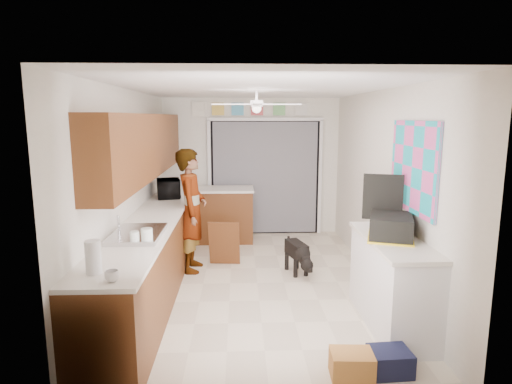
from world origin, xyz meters
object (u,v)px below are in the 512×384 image
object	(u,v)px
paper_towel_roll	(93,257)
cardboard_box	(352,365)
microwave	(169,188)
cup	(112,276)
suitcase	(391,227)
man	(192,210)
dog	(296,256)
navy_crate	(390,361)

from	to	relation	value
paper_towel_roll	cardboard_box	size ratio (longest dim) A/B	0.76
microwave	cup	distance (m)	3.42
cup	suitcase	distance (m)	2.74
man	microwave	bearing A→B (deg)	34.76
cup	paper_towel_roll	distance (m)	0.28
man	dog	world-z (taller)	man
suitcase	man	world-z (taller)	man
cup	man	distance (m)	2.81
navy_crate	dog	world-z (taller)	dog
navy_crate	cup	bearing A→B (deg)	-174.96
cardboard_box	man	xyz separation A→B (m)	(-1.61, 2.64, 0.76)
cardboard_box	man	bearing A→B (deg)	121.29
cup	man	world-z (taller)	man
paper_towel_roll	suitcase	xyz separation A→B (m)	(2.70, 0.91, -0.02)
cardboard_box	paper_towel_roll	bearing A→B (deg)	179.32
suitcase	man	bearing A→B (deg)	161.49
suitcase	cardboard_box	distance (m)	1.47
microwave	cardboard_box	distance (m)	3.96
cardboard_box	navy_crate	world-z (taller)	cardboard_box
microwave	man	size ratio (longest dim) A/B	0.29
paper_towel_roll	cup	bearing A→B (deg)	-42.69
paper_towel_roll	navy_crate	bearing A→B (deg)	0.50
paper_towel_roll	cardboard_box	distance (m)	2.30
suitcase	dog	xyz separation A→B (m)	(-0.76, 1.52, -0.81)
cup	man	bearing A→B (deg)	84.04
paper_towel_roll	dog	world-z (taller)	paper_towel_roll
paper_towel_roll	suitcase	size ratio (longest dim) A/B	0.49
paper_towel_roll	dog	xyz separation A→B (m)	(1.95, 2.43, -0.83)
navy_crate	microwave	bearing A→B (deg)	126.21
cardboard_box	dog	xyz separation A→B (m)	(-0.14, 2.46, 0.14)
suitcase	man	xyz separation A→B (m)	(-2.22, 1.71, -0.19)
navy_crate	dog	bearing A→B (deg)	101.34
suitcase	navy_crate	distance (m)	1.33
cardboard_box	microwave	bearing A→B (deg)	121.68
navy_crate	man	bearing A→B (deg)	126.89
cup	suitcase	world-z (taller)	suitcase
cup	navy_crate	bearing A→B (deg)	5.04
navy_crate	man	size ratio (longest dim) A/B	0.19
paper_towel_roll	navy_crate	size ratio (longest dim) A/B	0.80
microwave	cardboard_box	bearing A→B (deg)	-160.59
dog	navy_crate	bearing A→B (deg)	-94.45
paper_towel_roll	navy_crate	distance (m)	2.62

